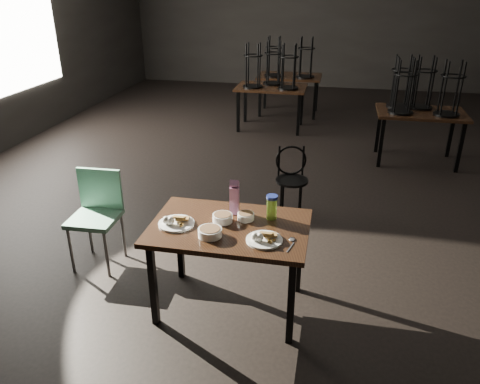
% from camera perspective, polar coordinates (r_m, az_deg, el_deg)
% --- Properties ---
extents(main_table, '(1.20, 0.80, 0.75)m').
position_cam_1_polar(main_table, '(3.59, -1.29, -5.21)').
color(main_table, black).
rests_on(main_table, ground).
extents(plate_left, '(0.27, 0.27, 0.09)m').
position_cam_1_polar(plate_left, '(3.58, -7.83, -3.62)').
color(plate_left, white).
rests_on(plate_left, main_table).
extents(plate_right, '(0.26, 0.26, 0.09)m').
position_cam_1_polar(plate_right, '(3.34, 2.94, -5.64)').
color(plate_right, white).
rests_on(plate_right, main_table).
extents(bowl_near, '(0.15, 0.15, 0.06)m').
position_cam_1_polar(bowl_near, '(3.59, -2.14, -3.15)').
color(bowl_near, white).
rests_on(bowl_near, main_table).
extents(bowl_far, '(0.13, 0.13, 0.05)m').
position_cam_1_polar(bowl_far, '(3.63, 0.72, -2.95)').
color(bowl_far, white).
rests_on(bowl_far, main_table).
extents(bowl_big, '(0.18, 0.18, 0.06)m').
position_cam_1_polar(bowl_big, '(3.40, -3.69, -4.89)').
color(bowl_big, white).
rests_on(bowl_big, main_table).
extents(juice_carton, '(0.08, 0.08, 0.28)m').
position_cam_1_polar(juice_carton, '(3.68, -0.69, -0.72)').
color(juice_carton, '#941A6F').
rests_on(juice_carton, main_table).
extents(water_bottle, '(0.10, 0.10, 0.20)m').
position_cam_1_polar(water_bottle, '(3.62, 3.90, -1.81)').
color(water_bottle, '#92CC3C').
rests_on(water_bottle, main_table).
extents(spoon, '(0.06, 0.21, 0.01)m').
position_cam_1_polar(spoon, '(3.37, 6.32, -5.88)').
color(spoon, silver).
rests_on(spoon, main_table).
extents(bentwood_chair, '(0.39, 0.38, 0.76)m').
position_cam_1_polar(bentwood_chair, '(5.26, 6.29, 2.11)').
color(bentwood_chair, black).
rests_on(bentwood_chair, ground).
extents(school_chair, '(0.43, 0.43, 0.89)m').
position_cam_1_polar(school_chair, '(4.46, -17.05, -2.05)').
color(school_chair, '#6EAC8E').
rests_on(school_chair, ground).
extents(bg_table_left, '(1.20, 0.80, 1.48)m').
position_cam_1_polar(bg_table_left, '(8.28, 3.84, 12.91)').
color(bg_table_left, black).
rests_on(bg_table_left, ground).
extents(bg_table_right, '(1.20, 0.80, 1.48)m').
position_cam_1_polar(bg_table_right, '(7.12, 21.05, 9.58)').
color(bg_table_right, black).
rests_on(bg_table_right, ground).
extents(bg_table_far, '(1.20, 0.80, 1.48)m').
position_cam_1_polar(bg_table_far, '(9.26, 6.06, 13.92)').
color(bg_table_far, black).
rests_on(bg_table_far, ground).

